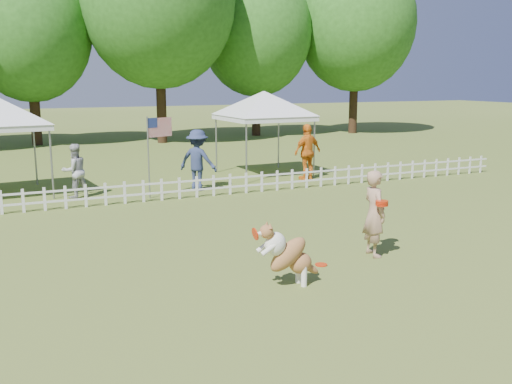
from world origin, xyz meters
The scene contains 14 objects.
ground centered at (0.00, 0.00, 0.00)m, with size 120.00×120.00×0.00m, color #3C521A.
picket_fence centered at (0.00, 7.00, 0.30)m, with size 22.00×0.08×0.60m, color silver, non-canonical shape.
handler centered at (1.60, 0.58, 0.81)m, with size 0.59×0.39×1.62m, color tan.
dog centered at (-0.60, -0.24, 0.54)m, with size 1.04×0.35×1.07m, color brown, non-canonical shape.
frisbee_on_turf centered at (0.41, 0.46, 0.01)m, with size 0.22×0.22×0.02m, color red.
canopy_tent_right centered at (3.56, 9.71, 1.40)m, with size 2.71×2.71×2.80m, color silver, non-canonical shape.
flag_pole centered at (-0.98, 7.43, 1.13)m, with size 0.87×0.09×2.26m, color gray, non-canonical shape.
spectator_a centered at (-2.83, 8.39, 0.75)m, with size 0.73×0.57×1.50m, color #A6A6AB.
spectator_b centered at (0.62, 8.00, 0.90)m, with size 1.16×0.67×1.80m, color #252F50.
spectator_c centered at (4.49, 8.29, 0.91)m, with size 1.07×0.45×1.83m, color orange.
tree_center_left centered at (-3.00, 22.50, 4.90)m, with size 6.00×6.00×9.80m, color #265819, non-canonical shape.
tree_center_right centered at (3.00, 21.00, 6.30)m, with size 7.60×7.60×12.60m, color #265819, non-canonical shape.
tree_right centered at (9.00, 22.50, 5.20)m, with size 6.20×6.20×10.40m, color #265819, non-canonical shape.
tree_far_right centered at (15.00, 21.50, 5.70)m, with size 7.00×7.00×11.40m, color #265819, non-canonical shape.
Camera 1 is at (-4.60, -7.92, 3.27)m, focal length 40.00 mm.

